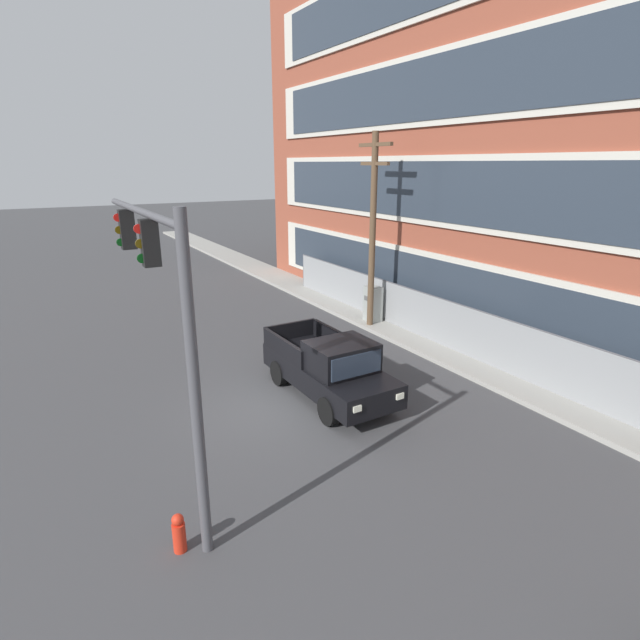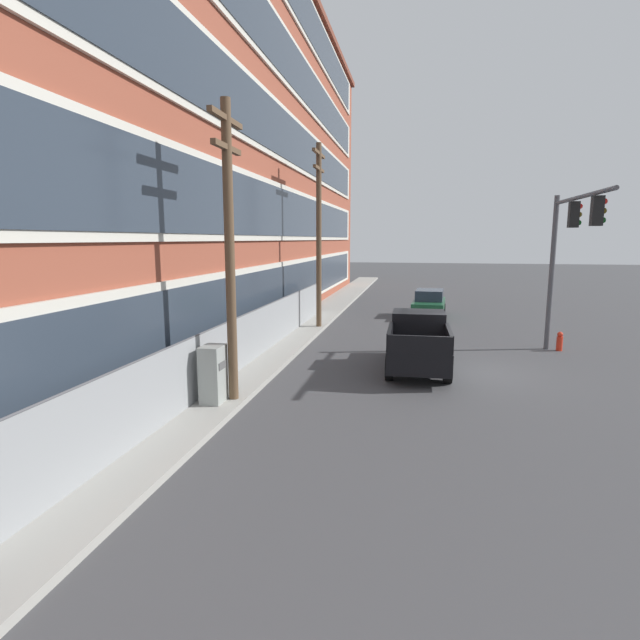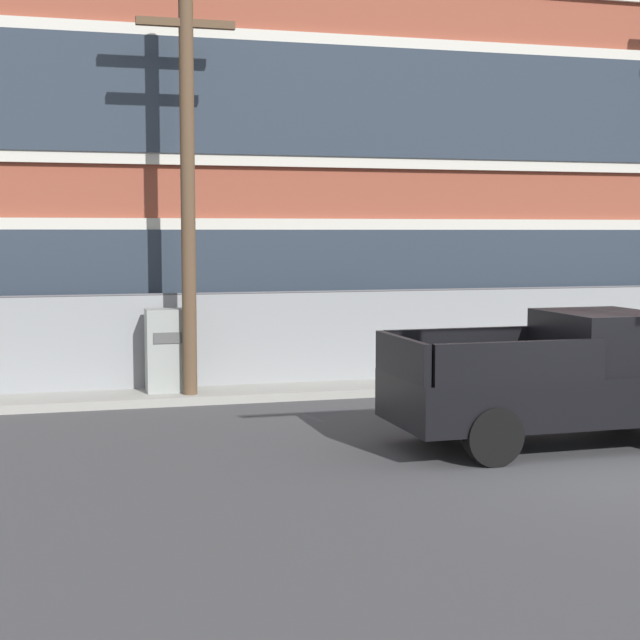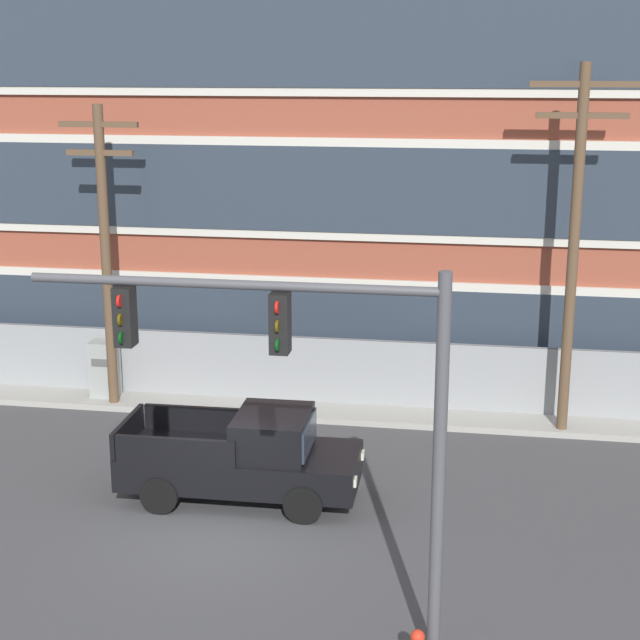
{
  "view_description": "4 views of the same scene",
  "coord_description": "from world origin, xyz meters",
  "px_view_note": "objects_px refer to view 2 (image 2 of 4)",
  "views": [
    {
      "loc": [
        11.89,
        -5.44,
        6.78
      ],
      "look_at": [
        -1.48,
        2.34,
        1.91
      ],
      "focal_mm": 28.0,
      "sensor_mm": 36.0,
      "label": 1
    },
    {
      "loc": [
        -17.12,
        1.8,
        4.48
      ],
      "look_at": [
        -1.24,
        4.93,
        1.85
      ],
      "focal_mm": 28.0,
      "sensor_mm": 36.0,
      "label": 2
    },
    {
      "loc": [
        -7.03,
        -10.97,
        3.11
      ],
      "look_at": [
        -2.78,
        4.6,
        1.65
      ],
      "focal_mm": 55.0,
      "sensor_mm": 36.0,
      "label": 3
    },
    {
      "loc": [
        4.83,
        -16.9,
        9.02
      ],
      "look_at": [
        1.51,
        3.18,
        3.61
      ],
      "focal_mm": 55.0,
      "sensor_mm": 36.0,
      "label": 4
    }
  ],
  "objects_px": {
    "sedan_dark_green": "(429,303)",
    "utility_pole_midblock": "(319,229)",
    "traffic_signal_mast": "(567,241)",
    "pickup_truck_black": "(418,343)",
    "electrical_cabinet": "(213,377)",
    "fire_hydrant": "(560,341)",
    "utility_pole_near_corner": "(229,243)"
  },
  "relations": [
    {
      "from": "pickup_truck_black",
      "to": "utility_pole_near_corner",
      "type": "relative_size",
      "value": 0.64
    },
    {
      "from": "pickup_truck_black",
      "to": "sedan_dark_green",
      "type": "bearing_deg",
      "value": -2.81
    },
    {
      "from": "pickup_truck_black",
      "to": "fire_hydrant",
      "type": "height_order",
      "value": "pickup_truck_black"
    },
    {
      "from": "traffic_signal_mast",
      "to": "pickup_truck_black",
      "type": "relative_size",
      "value": 1.23
    },
    {
      "from": "sedan_dark_green",
      "to": "utility_pole_near_corner",
      "type": "bearing_deg",
      "value": 162.0
    },
    {
      "from": "utility_pole_near_corner",
      "to": "fire_hydrant",
      "type": "distance_m",
      "value": 14.34
    },
    {
      "from": "utility_pole_near_corner",
      "to": "pickup_truck_black",
      "type": "bearing_deg",
      "value": -45.67
    },
    {
      "from": "traffic_signal_mast",
      "to": "electrical_cabinet",
      "type": "bearing_deg",
      "value": 125.87
    },
    {
      "from": "pickup_truck_black",
      "to": "electrical_cabinet",
      "type": "height_order",
      "value": "pickup_truck_black"
    },
    {
      "from": "pickup_truck_black",
      "to": "utility_pole_midblock",
      "type": "height_order",
      "value": "utility_pole_midblock"
    },
    {
      "from": "traffic_signal_mast",
      "to": "fire_hydrant",
      "type": "xyz_separation_m",
      "value": [
        1.59,
        -0.44,
        -4.03
      ]
    },
    {
      "from": "traffic_signal_mast",
      "to": "utility_pole_near_corner",
      "type": "relative_size",
      "value": 0.78
    },
    {
      "from": "utility_pole_near_corner",
      "to": "utility_pole_midblock",
      "type": "relative_size",
      "value": 0.89
    },
    {
      "from": "utility_pole_midblock",
      "to": "utility_pole_near_corner",
      "type": "bearing_deg",
      "value": 179.76
    },
    {
      "from": "utility_pole_midblock",
      "to": "pickup_truck_black",
      "type": "bearing_deg",
      "value": -144.59
    },
    {
      "from": "traffic_signal_mast",
      "to": "sedan_dark_green",
      "type": "relative_size",
      "value": 1.44
    },
    {
      "from": "traffic_signal_mast",
      "to": "fire_hydrant",
      "type": "bearing_deg",
      "value": -15.49
    },
    {
      "from": "electrical_cabinet",
      "to": "fire_hydrant",
      "type": "height_order",
      "value": "electrical_cabinet"
    },
    {
      "from": "utility_pole_near_corner",
      "to": "fire_hydrant",
      "type": "height_order",
      "value": "utility_pole_near_corner"
    },
    {
      "from": "pickup_truck_black",
      "to": "utility_pole_near_corner",
      "type": "distance_m",
      "value": 7.71
    },
    {
      "from": "pickup_truck_black",
      "to": "utility_pole_midblock",
      "type": "bearing_deg",
      "value": 35.41
    },
    {
      "from": "sedan_dark_green",
      "to": "utility_pole_midblock",
      "type": "bearing_deg",
      "value": 134.21
    },
    {
      "from": "traffic_signal_mast",
      "to": "pickup_truck_black",
      "type": "xyz_separation_m",
      "value": [
        -2.42,
        5.19,
        -3.49
      ]
    },
    {
      "from": "utility_pole_near_corner",
      "to": "utility_pole_midblock",
      "type": "height_order",
      "value": "utility_pole_midblock"
    },
    {
      "from": "utility_pole_midblock",
      "to": "electrical_cabinet",
      "type": "relative_size",
      "value": 5.3
    },
    {
      "from": "traffic_signal_mast",
      "to": "fire_hydrant",
      "type": "distance_m",
      "value": 4.36
    },
    {
      "from": "pickup_truck_black",
      "to": "fire_hydrant",
      "type": "distance_m",
      "value": 6.94
    },
    {
      "from": "pickup_truck_black",
      "to": "electrical_cabinet",
      "type": "relative_size",
      "value": 2.99
    },
    {
      "from": "sedan_dark_green",
      "to": "electrical_cabinet",
      "type": "height_order",
      "value": "electrical_cabinet"
    },
    {
      "from": "sedan_dark_green",
      "to": "fire_hydrant",
      "type": "height_order",
      "value": "sedan_dark_green"
    },
    {
      "from": "utility_pole_near_corner",
      "to": "utility_pole_midblock",
      "type": "distance_m",
      "value": 11.71
    },
    {
      "from": "utility_pole_midblock",
      "to": "electrical_cabinet",
      "type": "bearing_deg",
      "value": 177.79
    }
  ]
}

